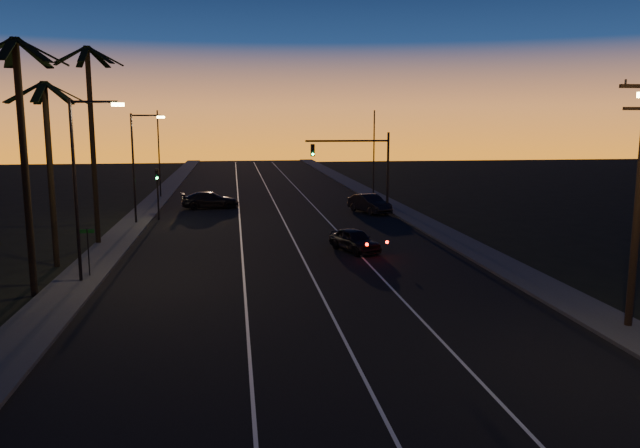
{
  "coord_description": "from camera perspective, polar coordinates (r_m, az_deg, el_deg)",
  "views": [
    {
      "loc": [
        -3.4,
        -11.28,
        7.97
      ],
      "look_at": [
        1.13,
        21.38,
        2.48
      ],
      "focal_mm": 35.0,
      "sensor_mm": 36.0,
      "label": 1
    }
  ],
  "objects": [
    {
      "name": "lead_car",
      "position": [
        38.37,
        3.18,
        -1.47
      ],
      "size": [
        3.13,
        4.84,
        1.4
      ],
      "color": "black",
      "rests_on": "road"
    },
    {
      "name": "lane_stripe_right",
      "position": [
        42.68,
        2.22,
        -1.3
      ],
      "size": [
        0.12,
        160.0,
        0.01
      ],
      "primitive_type": "cube",
      "color": "silver",
      "rests_on": "road"
    },
    {
      "name": "sidewalk_left",
      "position": [
        42.74,
        -18.28,
        -1.67
      ],
      "size": [
        2.4,
        170.0,
        0.16
      ],
      "primitive_type": "cube",
      "color": "#343432",
      "rests_on": "ground"
    },
    {
      "name": "right_car",
      "position": [
        54.53,
        4.54,
        1.87
      ],
      "size": [
        3.24,
        5.12,
        1.59
      ],
      "color": "black",
      "rests_on": "road"
    },
    {
      "name": "streetlight_left_near",
      "position": [
        32.23,
        -21.02,
        4.11
      ],
      "size": [
        2.55,
        0.26,
        9.0
      ],
      "color": "black",
      "rests_on": "ground"
    },
    {
      "name": "lane_stripe_mid",
      "position": [
        42.22,
        -2.46,
        -1.42
      ],
      "size": [
        0.12,
        160.0,
        0.01
      ],
      "primitive_type": "cube",
      "color": "silver",
      "rests_on": "road"
    },
    {
      "name": "lane_stripe_left",
      "position": [
        42.04,
        -7.22,
        -1.53
      ],
      "size": [
        0.12,
        160.0,
        0.01
      ],
      "primitive_type": "cube",
      "color": "silver",
      "rests_on": "road"
    },
    {
      "name": "utility_pole",
      "position": [
        26.17,
        27.16,
        2.58
      ],
      "size": [
        2.2,
        0.28,
        10.0
      ],
      "color": "black",
      "rests_on": "ground"
    },
    {
      "name": "cross_car",
      "position": [
        58.02,
        -10.02,
        2.18
      ],
      "size": [
        5.45,
        2.72,
        1.52
      ],
      "color": "black",
      "rests_on": "road"
    },
    {
      "name": "far_pole_right",
      "position": [
        64.99,
        4.94,
        6.35
      ],
      "size": [
        0.14,
        0.14,
        9.0
      ],
      "primitive_type": "cylinder",
      "color": "black",
      "rests_on": "ground"
    },
    {
      "name": "sidewalk_right",
      "position": [
        44.49,
        11.39,
        -0.96
      ],
      "size": [
        2.4,
        170.0,
        0.16
      ],
      "primitive_type": "cube",
      "color": "#343432",
      "rests_on": "ground"
    },
    {
      "name": "signal_post",
      "position": [
        51.87,
        -14.64,
        3.52
      ],
      "size": [
        0.28,
        0.37,
        4.2
      ],
      "color": "black",
      "rests_on": "ground"
    },
    {
      "name": "palm_mid",
      "position": [
        36.66,
        -23.54,
        5.98
      ],
      "size": [
        4.25,
        4.16,
        10.03
      ],
      "color": "black",
      "rests_on": "ground"
    },
    {
      "name": "palm_near",
      "position": [
        30.7,
        -25.53,
        6.86
      ],
      "size": [
        4.25,
        4.16,
        11.53
      ],
      "color": "black",
      "rests_on": "ground"
    },
    {
      "name": "road",
      "position": [
        42.18,
        -3.14,
        -1.45
      ],
      "size": [
        20.0,
        170.0,
        0.01
      ],
      "primitive_type": "cube",
      "color": "black",
      "rests_on": "ground"
    },
    {
      "name": "street_sign",
      "position": [
        33.71,
        -20.44,
        -1.95
      ],
      "size": [
        0.7,
        0.06,
        2.6
      ],
      "color": "black",
      "rests_on": "ground"
    },
    {
      "name": "streetlight_left_far",
      "position": [
        49.9,
        -16.37,
        5.72
      ],
      "size": [
        2.55,
        0.26,
        8.5
      ],
      "color": "black",
      "rests_on": "ground"
    },
    {
      "name": "far_pole_left",
      "position": [
        66.8,
        -14.51,
        6.17
      ],
      "size": [
        0.14,
        0.14,
        9.0
      ],
      "primitive_type": "cylinder",
      "color": "black",
      "rests_on": "ground"
    },
    {
      "name": "palm_far",
      "position": [
        42.21,
        -20.16,
        8.39
      ],
      "size": [
        4.25,
        4.16,
        12.53
      ],
      "color": "black",
      "rests_on": "ground"
    },
    {
      "name": "signal_mast",
      "position": [
        52.44,
        3.72,
        5.94
      ],
      "size": [
        7.1,
        0.41,
        7.0
      ],
      "color": "black",
      "rests_on": "ground"
    }
  ]
}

